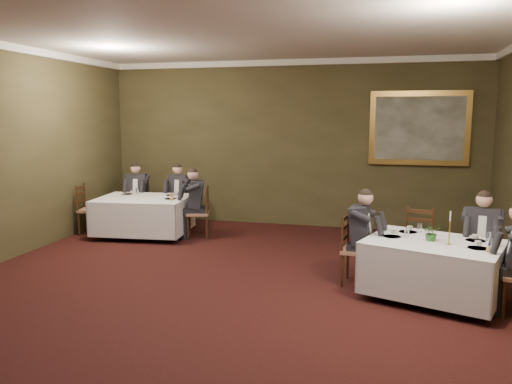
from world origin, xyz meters
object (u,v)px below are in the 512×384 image
at_px(chair_main_endleft, 357,264).
at_px(chair_sec_backleft, 138,212).
at_px(diner_sec_backleft, 138,202).
at_px(table_second, 144,213).
at_px(chair_sec_backright, 180,213).
at_px(diner_sec_endright, 198,212).
at_px(centerpiece, 432,231).
at_px(diner_main_endleft, 358,249).
at_px(diner_sec_backright, 180,203).
at_px(chair_sec_endright, 199,223).
at_px(diner_main_backright, 481,251).
at_px(table_main, 432,265).
at_px(chair_main_backright, 480,267).
at_px(painting, 419,128).
at_px(chair_main_backleft, 416,257).
at_px(candlestick, 449,232).
at_px(chair_sec_endleft, 91,220).

relative_size(chair_main_endleft, chair_sec_backleft, 1.00).
bearing_deg(diner_sec_backleft, table_second, 111.37).
xyz_separation_m(chair_sec_backright, diner_sec_endright, (0.72, -0.83, 0.23)).
relative_size(chair_main_endleft, centerpiece, 4.13).
bearing_deg(diner_main_endleft, diner_sec_backright, -118.51).
bearing_deg(chair_sec_endright, chair_main_endleft, -139.59).
height_order(diner_main_backright, chair_sec_backright, diner_main_backright).
xyz_separation_m(table_second, diner_sec_backleft, (-0.56, 0.84, 0.06)).
relative_size(table_main, diner_main_backright, 1.45).
height_order(chair_sec_backright, diner_sec_endright, diner_sec_endright).
relative_size(chair_main_backright, painting, 0.52).
bearing_deg(diner_sec_endright, diner_main_backright, -126.53).
bearing_deg(diner_sec_backright, diner_main_endleft, 146.39).
xyz_separation_m(table_second, centerpiece, (5.17, -2.19, 0.44)).
xyz_separation_m(chair_main_backleft, diner_main_endleft, (-0.82, -0.60, 0.23)).
relative_size(diner_main_backright, chair_sec_endright, 1.35).
distance_m(candlestick, painting, 4.17).
height_order(table_second, centerpiece, centerpiece).
distance_m(chair_main_backleft, chair_main_backright, 0.87).
height_order(table_main, chair_sec_endright, chair_sec_endright).
relative_size(chair_sec_backleft, diner_sec_backleft, 0.74).
distance_m(diner_sec_backleft, painting, 6.03).
bearing_deg(diner_main_endleft, table_main, 78.22).
xyz_separation_m(chair_main_backleft, candlestick, (0.30, -1.06, 0.64)).
distance_m(chair_main_backleft, diner_main_backright, 0.90).
xyz_separation_m(table_main, diner_main_endleft, (-0.96, 0.34, 0.06)).
distance_m(chair_main_backright, chair_sec_endright, 5.07).
height_order(chair_main_backright, diner_main_backright, diner_main_backright).
distance_m(chair_sec_backleft, diner_sec_endright, 1.83).
relative_size(chair_sec_backright, candlestick, 2.28).
relative_size(chair_sec_backright, diner_sec_endright, 0.74).
relative_size(chair_sec_backleft, centerpiece, 4.13).
distance_m(diner_main_endleft, diner_sec_backright, 4.77).
relative_size(diner_main_backright, chair_sec_endleft, 1.35).
relative_size(table_second, chair_main_endleft, 1.88).
relative_size(diner_sec_backright, painting, 0.70).
bearing_deg(diner_sec_endright, table_main, -136.60).
distance_m(centerpiece, painting, 4.04).
bearing_deg(table_main, centerpiece, 141.70).
bearing_deg(diner_sec_endright, diner_sec_backleft, 49.21).
bearing_deg(candlestick, diner_main_endleft, 157.52).
relative_size(chair_main_backleft, candlestick, 2.28).
distance_m(table_second, chair_sec_endleft, 1.12).
distance_m(chair_sec_endright, centerpiece, 4.71).
bearing_deg(diner_main_backright, centerpiece, 54.34).
relative_size(chair_sec_backright, diner_sec_backright, 0.74).
distance_m(chair_main_backright, chair_sec_backright, 6.05).
xyz_separation_m(diner_main_endleft, chair_sec_backright, (-3.86, 2.82, -0.23)).
bearing_deg(chair_sec_backleft, centerpiece, 139.71).
bearing_deg(diner_sec_endright, chair_main_backleft, -126.40).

